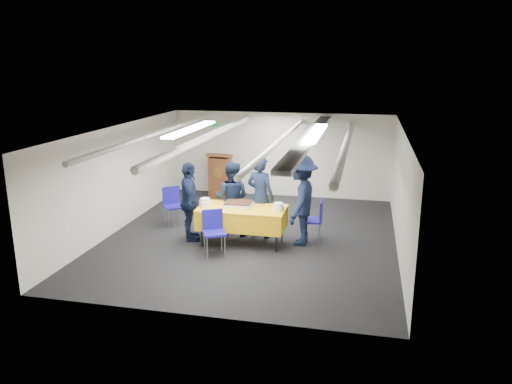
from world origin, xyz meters
The scene contains 14 objects.
ground centered at (0.00, 0.00, 0.00)m, with size 7.00×7.00×0.00m, color black.
room_shell centered at (0.09, 0.41, 1.81)m, with size 6.00×7.00×2.30m.
serving_table centered at (-0.10, -0.43, 0.56)m, with size 1.77×0.90×0.77m.
sheet_cake centered at (-0.20, -0.35, 0.82)m, with size 0.56×0.44×0.10m.
plate_stack_left centered at (-0.87, -0.48, 0.84)m, with size 0.24×0.24×0.16m.
plate_stack_right centered at (0.66, -0.48, 0.84)m, with size 0.22×0.22×0.16m.
podium centered at (-1.60, 3.05, 0.61)m, with size 0.62×0.53×1.25m.
chair_near centered at (-0.51, -1.08, 0.53)m, with size 0.56×0.56×0.87m.
chair_right centered at (1.35, 0.03, 0.53)m, with size 0.43×0.43×0.87m.
chair_left centered at (-1.95, 0.44, 0.53)m, with size 0.59×0.59×0.87m.
sailor_a centered at (0.17, 0.08, 0.88)m, with size 0.64×0.42×1.76m, color black.
sailor_b centered at (-0.47, 0.13, 0.79)m, with size 0.77×0.60×1.59m, color black.
sailor_c centered at (-1.22, -0.46, 0.83)m, with size 0.97×0.40×1.66m, color black.
sailor_d centered at (1.05, -0.17, 0.92)m, with size 1.19×0.69×1.85m, color black.
Camera 1 is at (2.28, -9.81, 3.65)m, focal length 35.00 mm.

